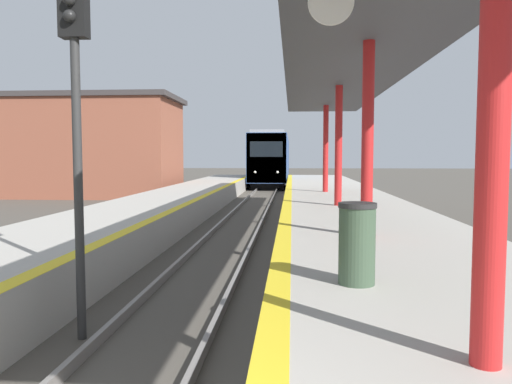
% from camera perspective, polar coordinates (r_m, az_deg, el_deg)
% --- Properties ---
extents(train, '(2.86, 22.84, 4.37)m').
position_cam_1_polar(train, '(46.22, 1.91, 3.81)').
color(train, black).
rests_on(train, ground).
extents(signal_near, '(0.36, 0.31, 4.92)m').
position_cam_1_polar(signal_near, '(7.09, -19.95, 11.43)').
color(signal_near, '#2D2D2D').
rests_on(signal_near, ground).
extents(station_canopy, '(3.34, 24.39, 3.98)m').
position_cam_1_polar(station_canopy, '(13.17, 10.76, 13.73)').
color(station_canopy, red).
rests_on(station_canopy, platform_right).
extents(trash_bin, '(0.47, 0.47, 1.00)m').
position_cam_1_polar(trash_bin, '(6.25, 11.46, -5.77)').
color(trash_bin, '#384C38').
rests_on(trash_bin, platform_right).
extents(station_building, '(12.04, 5.97, 6.12)m').
position_cam_1_polar(station_building, '(32.72, -19.30, 4.94)').
color(station_building, brown).
rests_on(station_building, ground).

